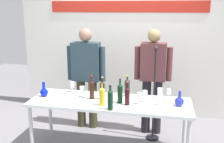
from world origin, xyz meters
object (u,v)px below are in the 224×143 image
at_px(decanter_blue_right, 179,101).
at_px(wine_bottle_4, 120,93).
at_px(wine_bottle_2, 127,95).
at_px(wine_glass_right_4, 145,94).
at_px(wine_bottle_3, 92,89).
at_px(wine_glass_left_2, 82,90).
at_px(wine_glass_left_1, 76,94).
at_px(display_table, 110,105).
at_px(wine_bottle_1, 102,90).
at_px(wine_glass_left_0, 72,85).
at_px(presenter_left, 86,72).
at_px(wine_glass_right_2, 169,92).
at_px(microphone_stand, 153,110).
at_px(wine_glass_right_0, 160,98).
at_px(wine_bottle_0, 102,96).
at_px(wine_bottle_5, 127,87).
at_px(wine_glass_right_3, 140,96).
at_px(wine_glass_right_1, 160,91).
at_px(decanter_blue_left, 44,92).
at_px(wine_bottle_6, 110,99).
at_px(presenter_right, 153,76).

distance_m(decanter_blue_right, wine_bottle_4, 0.78).
bearing_deg(wine_bottle_2, wine_glass_right_4, 36.42).
bearing_deg(wine_bottle_3, wine_glass_left_2, 165.83).
bearing_deg(wine_glass_left_1, wine_bottle_2, -1.31).
bearing_deg(display_table, wine_bottle_1, 155.64).
bearing_deg(wine_glass_left_0, wine_glass_right_4, -10.47).
xyz_separation_m(presenter_left, wine_bottle_1, (0.42, -0.63, -0.08)).
bearing_deg(wine_glass_right_4, wine_glass_right_2, 33.42).
bearing_deg(wine_bottle_3, microphone_stand, 26.76).
bearing_deg(microphone_stand, wine_glass_right_0, -78.59).
height_order(display_table, wine_glass_left_2, wine_glass_left_2).
relative_size(wine_bottle_0, wine_glass_left_2, 1.97).
bearing_deg(microphone_stand, wine_bottle_5, -151.43).
height_order(wine_bottle_1, wine_glass_right_3, wine_bottle_1).
distance_m(wine_bottle_1, wine_glass_left_1, 0.36).
distance_m(wine_glass_left_1, wine_glass_right_1, 1.16).
bearing_deg(wine_bottle_3, wine_glass_right_1, 12.62).
xyz_separation_m(decanter_blue_left, wine_glass_right_0, (1.64, -0.01, 0.03)).
bearing_deg(wine_glass_left_0, microphone_stand, 9.22).
xyz_separation_m(wine_bottle_2, wine_glass_left_1, (-0.71, 0.02, -0.03)).
relative_size(wine_glass_left_2, microphone_stand, 0.11).
distance_m(wine_bottle_1, wine_glass_right_1, 0.81).
relative_size(wine_bottle_3, wine_glass_right_2, 2.47).
xyz_separation_m(decanter_blue_right, microphone_stand, (-0.34, 0.47, -0.33)).
xyz_separation_m(wine_glass_left_1, wine_glass_right_1, (1.12, 0.33, 0.01)).
relative_size(presenter_left, wine_bottle_1, 5.18).
bearing_deg(wine_glass_right_1, presenter_left, 160.07).
relative_size(display_table, wine_bottle_1, 6.81).
distance_m(wine_bottle_1, wine_glass_left_0, 0.56).
distance_m(wine_bottle_5, wine_glass_left_2, 0.64).
distance_m(wine_bottle_0, microphone_stand, 0.99).
xyz_separation_m(wine_bottle_0, wine_bottle_2, (0.32, 0.08, 0.00)).
height_order(wine_bottle_4, wine_bottle_6, wine_bottle_4).
height_order(wine_glass_left_1, wine_glass_left_2, wine_glass_left_2).
bearing_deg(wine_bottle_0, wine_bottle_4, 33.95).
xyz_separation_m(display_table, decanter_blue_right, (0.92, -0.00, 0.12)).
bearing_deg(microphone_stand, wine_bottle_3, -153.24).
xyz_separation_m(presenter_left, wine_glass_right_1, (1.21, -0.44, -0.11)).
bearing_deg(microphone_stand, decanter_blue_right, -53.63).
relative_size(presenter_right, wine_glass_left_0, 10.19).
height_order(decanter_blue_left, wine_glass_right_0, decanter_blue_left).
relative_size(decanter_blue_right, microphone_stand, 0.14).
bearing_deg(wine_glass_right_3, wine_bottle_6, -140.34).
distance_m(wine_bottle_0, wine_glass_right_0, 0.76).
xyz_separation_m(wine_bottle_3, wine_glass_left_2, (-0.15, 0.04, -0.03)).
relative_size(presenter_right, wine_glass_right_3, 10.63).
bearing_deg(wine_glass_left_2, wine_glass_right_1, 8.94).
bearing_deg(display_table, wine_bottle_6, -76.91).
bearing_deg(wine_glass_right_3, wine_bottle_5, 125.90).
xyz_separation_m(wine_glass_left_0, wine_glass_right_1, (1.30, -0.02, -0.01)).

